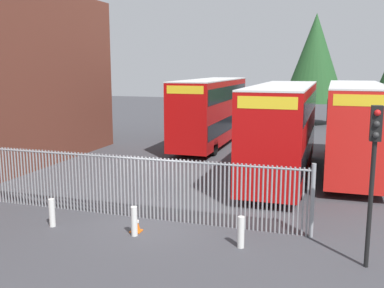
# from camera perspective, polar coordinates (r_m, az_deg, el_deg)

# --- Properties ---
(ground_plane) EXTENTS (100.00, 100.00, 0.00)m
(ground_plane) POSITION_cam_1_polar(r_m,az_deg,el_deg) (22.95, 3.05, -3.27)
(ground_plane) COLOR #3D3D42
(palisade_fence) EXTENTS (13.66, 0.14, 2.35)m
(palisade_fence) POSITION_cam_1_polar(r_m,az_deg,el_deg) (15.93, -9.85, -4.99)
(palisade_fence) COLOR gray
(palisade_fence) RESTS_ON ground
(double_decker_bus_near_gate) EXTENTS (2.54, 10.81, 4.42)m
(double_decker_bus_near_gate) POSITION_cam_1_polar(r_m,az_deg,el_deg) (21.29, 11.63, 2.14)
(double_decker_bus_near_gate) COLOR #B70C0C
(double_decker_bus_near_gate) RESTS_ON ground
(double_decker_bus_behind_fence_left) EXTENTS (2.54, 10.81, 4.42)m
(double_decker_bus_behind_fence_left) POSITION_cam_1_polar(r_m,az_deg,el_deg) (23.34, 20.23, 2.40)
(double_decker_bus_behind_fence_left) COLOR red
(double_decker_bus_behind_fence_left) RESTS_ON ground
(double_decker_bus_behind_fence_right) EXTENTS (2.54, 10.81, 4.42)m
(double_decker_bus_behind_fence_right) POSITION_cam_1_polar(r_m,az_deg,el_deg) (29.52, 2.45, 4.48)
(double_decker_bus_behind_fence_right) COLOR #B70C0C
(double_decker_bus_behind_fence_right) RESTS_ON ground
(bollard_near_left) EXTENTS (0.20, 0.20, 0.95)m
(bollard_near_left) POSITION_cam_1_polar(r_m,az_deg,el_deg) (15.51, -17.65, -8.46)
(bollard_near_left) COLOR silver
(bollard_near_left) RESTS_ON ground
(bollard_center_front) EXTENTS (0.20, 0.20, 0.95)m
(bollard_center_front) POSITION_cam_1_polar(r_m,az_deg,el_deg) (14.14, -7.48, -9.88)
(bollard_center_front) COLOR silver
(bollard_center_front) RESTS_ON ground
(bollard_near_right) EXTENTS (0.20, 0.20, 0.95)m
(bollard_near_right) POSITION_cam_1_polar(r_m,az_deg,el_deg) (13.24, 6.35, -11.25)
(bollard_near_right) COLOR silver
(bollard_near_right) RESTS_ON ground
(traffic_cone_by_gate) EXTENTS (0.34, 0.34, 0.59)m
(traffic_cone_by_gate) POSITION_cam_1_polar(r_m,az_deg,el_deg) (14.52, -7.24, -10.11)
(traffic_cone_by_gate) COLOR orange
(traffic_cone_by_gate) RESTS_ON ground
(traffic_light_kerbside) EXTENTS (0.28, 0.33, 4.30)m
(traffic_light_kerbside) POSITION_cam_1_polar(r_m,az_deg,el_deg) (12.14, 22.44, -1.58)
(traffic_light_kerbside) COLOR black
(traffic_light_kerbside) RESTS_ON ground
(tree_tall_back) EXTENTS (5.52, 5.52, 9.94)m
(tree_tall_back) POSITION_cam_1_polar(r_m,az_deg,el_deg) (42.04, 15.61, 10.64)
(tree_tall_back) COLOR #4C3823
(tree_tall_back) RESTS_ON ground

